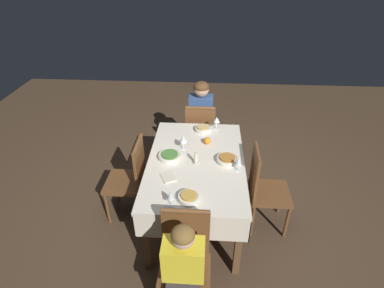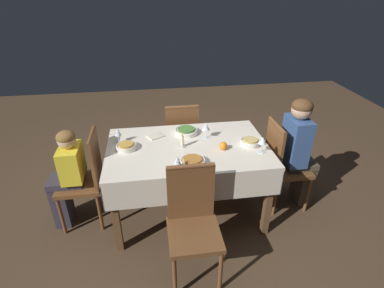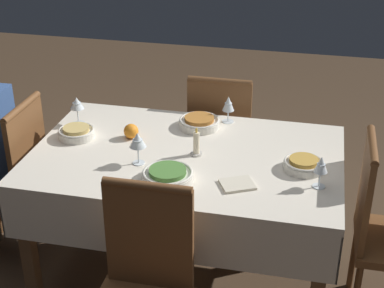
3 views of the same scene
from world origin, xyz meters
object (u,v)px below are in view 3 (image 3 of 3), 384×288
chair_east (13,177)px  bowl_south (200,122)px  napkin_red_folded (237,184)px  chair_south (222,140)px  wine_glass_east (77,104)px  wine_glass_south (228,105)px  wine_glass_west (321,166)px  bowl_east (76,132)px  candle_centerpiece (196,145)px  dining_table (186,171)px  wine_glass_north (138,141)px  orange_fruit (131,131)px  bowl_north (168,175)px  bowl_west (303,164)px

chair_east → bowl_south: 1.04m
napkin_red_folded → chair_south: bearing=-76.1°
wine_glass_east → wine_glass_south: 0.79m
wine_glass_west → bowl_south: 0.79m
bowl_east → candle_centerpiece: candle_centerpiece is taller
napkin_red_folded → chair_east: bearing=-11.3°
dining_table → wine_glass_east: (0.63, -0.20, 0.21)m
bowl_south → wine_glass_east: bearing=9.2°
chair_south → napkin_red_folded: (-0.23, 0.92, 0.26)m
wine_glass_north → orange_fruit: wine_glass_north is taller
wine_glass_south → orange_fruit: (0.44, 0.30, -0.06)m
bowl_east → wine_glass_west: (-1.21, 0.22, 0.08)m
bowl_east → bowl_north: 0.64m
bowl_east → orange_fruit: size_ratio=2.46×
chair_south → candle_centerpiece: (0.01, 0.69, 0.31)m
chair_south → wine_glass_west: size_ratio=6.41×
bowl_south → bowl_north: 0.57m
chair_south → bowl_south: bearing=82.0°
bowl_east → bowl_west: 1.14m
dining_table → wine_glass_west: (-0.63, 0.17, 0.20)m
bowl_east → bowl_south: same height
bowl_west → wine_glass_west: 0.17m
dining_table → bowl_west: bearing=176.6°
dining_table → orange_fruit: 0.35m
bowl_south → orange_fruit: (0.31, 0.20, 0.01)m
bowl_east → bowl_west: (-1.13, 0.08, 0.00)m
orange_fruit → napkin_red_folded: size_ratio=0.42×
napkin_red_folded → bowl_west: bearing=-142.8°
dining_table → bowl_south: (-0.00, -0.30, 0.12)m
napkin_red_folded → bowl_south: bearing=-62.5°
bowl_west → orange_fruit: (0.86, -0.14, 0.01)m
wine_glass_west → orange_fruit: wine_glass_west is taller
bowl_east → wine_glass_east: wine_glass_east is taller
wine_glass_north → bowl_west: bearing=-171.7°
chair_south → wine_glass_north: 0.94m
wine_glass_south → candle_centerpiece: (0.08, 0.40, -0.05)m
dining_table → wine_glass_east: bearing=-17.7°
bowl_north → napkin_red_folded: bearing=-175.5°
dining_table → wine_glass_west: size_ratio=10.01×
wine_glass_south → bowl_north: size_ratio=0.64×
dining_table → chair_south: chair_south is taller
bowl_west → wine_glass_west: size_ratio=1.23×
bowl_east → wine_glass_west: wine_glass_west is taller
wine_glass_south → bowl_north: 0.68m
chair_south → wine_glass_east: 0.92m
chair_east → wine_glass_east: bearing=121.2°
bowl_west → napkin_red_folded: bowl_west is taller
chair_east → orange_fruit: 0.71m
wine_glass_west → bowl_east: bearing=-10.3°
bowl_north → napkin_red_folded: (-0.31, -0.02, -0.02)m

